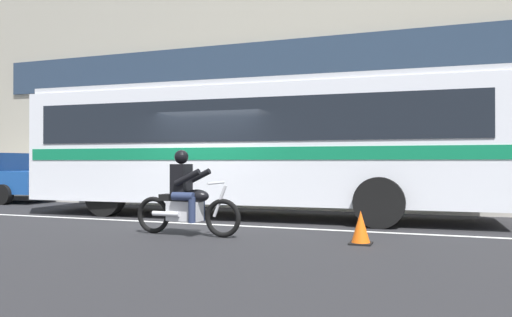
{
  "coord_description": "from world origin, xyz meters",
  "views": [
    {
      "loc": [
        5.06,
        -10.57,
        1.35
      ],
      "look_at": [
        1.31,
        -0.47,
        1.42
      ],
      "focal_mm": 35.99,
      "sensor_mm": 36.0,
      "label": 1
    }
  ],
  "objects_px": {
    "traffic_cone": "(361,228)",
    "motorcycle_with_rider": "(186,199)",
    "fire_hydrant": "(271,189)",
    "transit_bus": "(255,140)"
  },
  "relations": [
    {
      "from": "transit_bus",
      "to": "traffic_cone",
      "type": "xyz_separation_m",
      "value": [
        3.08,
        -3.33,
        -1.63
      ]
    },
    {
      "from": "motorcycle_with_rider",
      "to": "traffic_cone",
      "type": "bearing_deg",
      "value": 1.47
    },
    {
      "from": "transit_bus",
      "to": "motorcycle_with_rider",
      "type": "relative_size",
      "value": 5.34
    },
    {
      "from": "fire_hydrant",
      "to": "traffic_cone",
      "type": "distance_m",
      "value": 7.06
    },
    {
      "from": "transit_bus",
      "to": "motorcycle_with_rider",
      "type": "height_order",
      "value": "transit_bus"
    },
    {
      "from": "transit_bus",
      "to": "fire_hydrant",
      "type": "bearing_deg",
      "value": 100.61
    },
    {
      "from": "transit_bus",
      "to": "traffic_cone",
      "type": "relative_size",
      "value": 20.8
    },
    {
      "from": "motorcycle_with_rider",
      "to": "traffic_cone",
      "type": "xyz_separation_m",
      "value": [
        3.15,
        0.08,
        -0.4
      ]
    },
    {
      "from": "traffic_cone",
      "to": "motorcycle_with_rider",
      "type": "bearing_deg",
      "value": -178.53
    },
    {
      "from": "motorcycle_with_rider",
      "to": "fire_hydrant",
      "type": "bearing_deg",
      "value": 94.11
    }
  ]
}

